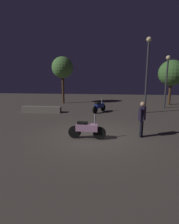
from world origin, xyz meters
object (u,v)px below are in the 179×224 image
(motorcycle_blue_parked_left, at_px, (99,107))
(streetlamp_far, at_px, (167,75))
(motorcycle_pink_foreground, at_px, (87,129))
(person_rider_beside, at_px, (142,116))
(streetlamp_near, at_px, (147,66))

(motorcycle_blue_parked_left, xyz_separation_m, streetlamp_far, (5.56, 2.57, 2.42))
(motorcycle_pink_foreground, bearing_deg, motorcycle_blue_parked_left, 90.47)
(motorcycle_pink_foreground, bearing_deg, streetlamp_far, 58.40)
(motorcycle_pink_foreground, bearing_deg, person_rider_beside, 14.47)
(streetlamp_far, bearing_deg, person_rider_beside, -112.56)
(motorcycle_pink_foreground, xyz_separation_m, streetlamp_far, (5.75, 8.56, 2.42))
(person_rider_beside, relative_size, streetlamp_far, 0.36)
(motorcycle_pink_foreground, xyz_separation_m, motorcycle_blue_parked_left, (0.19, 5.99, 0.00))
(motorcycle_pink_foreground, height_order, person_rider_beside, person_rider_beside)
(motorcycle_pink_foreground, relative_size, motorcycle_blue_parked_left, 1.12)
(streetlamp_near, bearing_deg, motorcycle_pink_foreground, -120.31)
(motorcycle_pink_foreground, height_order, streetlamp_near, streetlamp_near)
(motorcycle_pink_foreground, xyz_separation_m, streetlamp_near, (3.63, 6.21, 2.98))
(motorcycle_pink_foreground, bearing_deg, streetlamp_near, 61.97)
(streetlamp_near, bearing_deg, person_rider_beside, -102.10)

